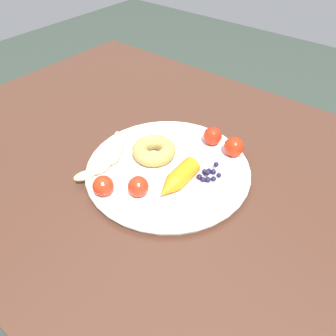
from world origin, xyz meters
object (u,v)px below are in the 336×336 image
at_px(tomato_far, 213,136).
at_px(tomato_mid, 138,186).
at_px(plate, 168,169).
at_px(carrot_orange, 177,179).
at_px(tomato_near, 103,186).
at_px(blueberry_pile, 209,174).
at_px(tomato_extra, 234,147).
at_px(donut, 154,150).
at_px(banana, 109,156).
at_px(dining_table, 164,186).

bearing_deg(tomato_far, tomato_mid, 84.74).
distance_m(plate, tomato_mid, 0.10).
bearing_deg(carrot_orange, tomato_near, 46.54).
relative_size(carrot_orange, blueberry_pile, 1.91).
relative_size(carrot_orange, tomato_mid, 2.69).
bearing_deg(plate, tomato_extra, -123.57).
bearing_deg(tomato_far, blueberry_pile, 120.13).
distance_m(plate, tomato_extra, 0.15).
bearing_deg(tomato_near, tomato_far, -105.54).
height_order(donut, tomato_mid, tomato_mid).
distance_m(tomato_mid, tomato_extra, 0.24).
xyz_separation_m(banana, tomato_far, (-0.14, -0.19, 0.01)).
xyz_separation_m(plate, tomato_near, (0.05, 0.14, 0.02)).
xyz_separation_m(tomato_near, tomato_mid, (-0.05, -0.04, -0.00)).
bearing_deg(plate, carrot_orange, 146.94).
xyz_separation_m(banana, carrot_orange, (-0.16, -0.03, 0.01)).
distance_m(dining_table, carrot_orange, 0.16).
distance_m(dining_table, banana, 0.16).
bearing_deg(blueberry_pile, carrot_orange, 62.84).
bearing_deg(tomato_near, tomato_mid, -142.64).
height_order(banana, tomato_far, tomato_far).
relative_size(plate, tomato_extra, 7.98).
height_order(plate, tomato_near, tomato_near).
distance_m(donut, tomato_far, 0.14).
height_order(banana, carrot_orange, carrot_orange).
relative_size(donut, tomato_extra, 2.18).
bearing_deg(donut, tomato_near, 89.45).
xyz_separation_m(carrot_orange, blueberry_pile, (-0.03, -0.06, -0.01)).
bearing_deg(tomato_near, carrot_orange, -133.46).
bearing_deg(carrot_orange, banana, 10.14).
height_order(plate, tomato_far, tomato_far).
distance_m(carrot_orange, tomato_near, 0.14).
bearing_deg(tomato_extra, tomato_mid, 70.19).
xyz_separation_m(donut, tomato_far, (-0.07, -0.12, 0.00)).
height_order(carrot_orange, blueberry_pile, carrot_orange).
xyz_separation_m(dining_table, plate, (-0.04, 0.03, 0.10)).
bearing_deg(dining_table, tomato_far, -120.07).
xyz_separation_m(dining_table, blueberry_pile, (-0.12, -0.00, 0.11)).
distance_m(plate, carrot_orange, 0.06).
bearing_deg(tomato_far, donut, 58.72).
xyz_separation_m(carrot_orange, donut, (0.10, -0.04, -0.00)).
relative_size(blueberry_pile, tomato_near, 1.40).
relative_size(dining_table, blueberry_pile, 21.06).
bearing_deg(donut, plate, 167.12).
xyz_separation_m(dining_table, donut, (0.01, 0.02, 0.12)).
distance_m(donut, tomato_extra, 0.18).
bearing_deg(dining_table, blueberry_pile, -177.81).
xyz_separation_m(carrot_orange, tomato_far, (0.02, -0.16, 0.00)).
xyz_separation_m(tomato_near, tomato_far, (-0.07, -0.27, 0.00)).
distance_m(dining_table, tomato_extra, 0.20).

